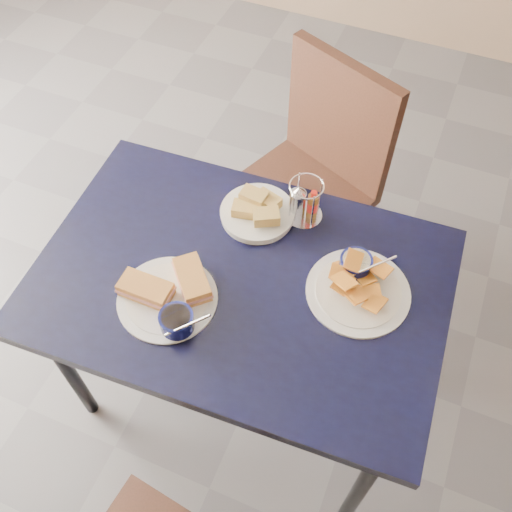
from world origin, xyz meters
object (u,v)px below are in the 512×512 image
at_px(dining_table, 241,292).
at_px(plantain_plate, 357,282).
at_px(sandwich_plate, 170,296).
at_px(bread_basket, 258,211).
at_px(chair_far, 308,164).
at_px(condiment_caddy, 304,203).

height_order(dining_table, plantain_plate, plantain_plate).
distance_m(sandwich_plate, bread_basket, 0.37).
height_order(dining_table, sandwich_plate, sandwich_plate).
bearing_deg(bread_basket, sandwich_plate, -106.14).
bearing_deg(chair_far, plantain_plate, -60.37).
xyz_separation_m(dining_table, condiment_caddy, (0.08, 0.28, 0.13)).
bearing_deg(sandwich_plate, bread_basket, 73.86).
bearing_deg(plantain_plate, bread_basket, 160.19).
xyz_separation_m(chair_far, bread_basket, (-0.02, -0.45, 0.23)).
distance_m(dining_table, chair_far, 0.69).
distance_m(dining_table, condiment_caddy, 0.32).
bearing_deg(bread_basket, chair_far, 88.10).
relative_size(dining_table, condiment_caddy, 8.58).
height_order(dining_table, condiment_caddy, condiment_caddy).
relative_size(dining_table, bread_basket, 5.37).
distance_m(dining_table, sandwich_plate, 0.22).
xyz_separation_m(chair_far, sandwich_plate, (-0.12, -0.81, 0.23)).
distance_m(chair_far, bread_basket, 0.51).
height_order(plantain_plate, bread_basket, plantain_plate).
relative_size(chair_far, sandwich_plate, 3.17).
distance_m(plantain_plate, condiment_caddy, 0.29).
distance_m(chair_far, condiment_caddy, 0.49).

